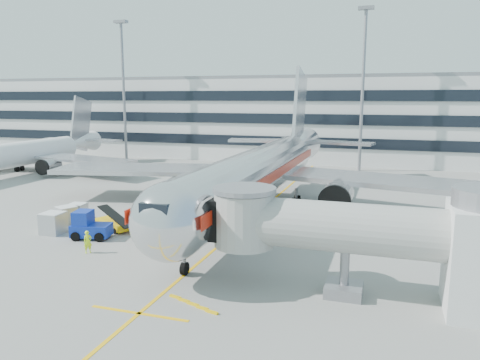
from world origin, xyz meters
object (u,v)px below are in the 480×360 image
(cargo_container_left, at_px, (67,215))
(cargo_container_right, at_px, (78,211))
(cargo_container_front, at_px, (53,223))
(belt_loader, at_px, (112,223))
(baggage_tug, at_px, (89,226))
(main_jet, at_px, (262,170))
(ramp_worker, at_px, (88,242))

(cargo_container_left, distance_m, cargo_container_right, 1.68)
(cargo_container_front, bearing_deg, belt_loader, 32.84)
(baggage_tug, height_order, cargo_container_right, baggage_tug)
(baggage_tug, xyz_separation_m, cargo_container_right, (-4.83, 4.94, -0.23))
(main_jet, xyz_separation_m, belt_loader, (-10.77, -11.74, -3.66))
(cargo_container_left, bearing_deg, belt_loader, -3.70)
(main_jet, distance_m, baggage_tug, 18.68)
(ramp_worker, bearing_deg, cargo_container_left, 85.44)
(cargo_container_left, bearing_deg, main_jet, 35.58)
(cargo_container_right, relative_size, cargo_container_front, 0.88)
(cargo_container_left, relative_size, cargo_container_front, 1.11)
(main_jet, distance_m, cargo_container_front, 21.04)
(belt_loader, height_order, cargo_container_right, belt_loader)
(main_jet, bearing_deg, baggage_tug, -127.17)
(main_jet, bearing_deg, cargo_container_left, -144.42)
(main_jet, distance_m, cargo_container_left, 19.89)
(ramp_worker, bearing_deg, belt_loader, 54.87)
(main_jet, relative_size, cargo_container_front, 26.98)
(baggage_tug, relative_size, cargo_container_front, 1.84)
(belt_loader, distance_m, cargo_container_front, 4.99)
(main_jet, height_order, ramp_worker, main_jet)
(belt_loader, bearing_deg, cargo_container_right, 158.75)
(main_jet, xyz_separation_m, ramp_worker, (-8.92, -17.88, -3.37))
(baggage_tug, bearing_deg, cargo_container_right, 134.35)
(main_jet, relative_size, cargo_container_left, 24.40)
(belt_loader, relative_size, cargo_container_left, 2.04)
(main_jet, xyz_separation_m, cargo_container_front, (-14.95, -14.44, -3.29))
(cargo_container_left, bearing_deg, cargo_container_front, -71.84)
(belt_loader, relative_size, ramp_worker, 2.46)
(belt_loader, xyz_separation_m, cargo_container_right, (-5.18, 2.01, 0.23))
(cargo_container_front, bearing_deg, cargo_container_left, 108.16)
(main_jet, xyz_separation_m, baggage_tug, (-11.12, -14.66, -3.20))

